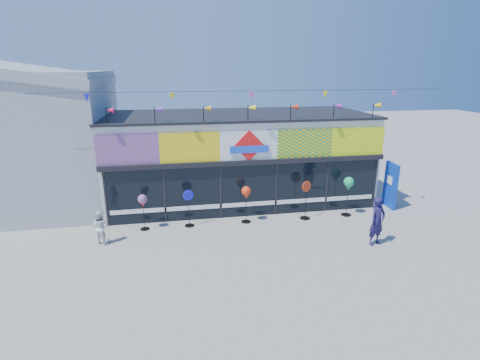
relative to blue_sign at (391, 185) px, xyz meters
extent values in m
plane|color=gray|center=(-6.58, -3.37, -1.04)|extent=(80.00, 80.00, 0.00)
cube|color=silver|center=(-6.58, 2.63, 0.96)|extent=(12.00, 5.00, 4.00)
cube|color=black|center=(-6.58, 0.07, 0.11)|extent=(11.60, 0.12, 2.30)
cube|color=black|center=(-6.58, 0.03, 1.36)|extent=(12.00, 0.30, 0.20)
cube|color=white|center=(-6.58, 0.04, -0.49)|extent=(11.40, 0.10, 0.18)
cube|color=black|center=(-6.58, 2.63, 3.01)|extent=(12.20, 5.20, 0.10)
cube|color=black|center=(-12.38, 0.06, 0.11)|extent=(0.08, 0.14, 2.30)
cube|color=black|center=(-10.08, 0.06, 0.11)|extent=(0.08, 0.14, 2.30)
cube|color=black|center=(-7.78, 0.06, 0.11)|extent=(0.08, 0.14, 2.30)
cube|color=black|center=(-5.38, 0.06, 0.11)|extent=(0.08, 0.14, 2.30)
cube|color=black|center=(-3.08, 0.06, 0.11)|extent=(0.08, 0.14, 2.30)
cube|color=black|center=(-0.78, 0.06, 0.11)|extent=(0.08, 0.14, 2.30)
cube|color=red|center=(-11.38, 0.05, 2.06)|extent=(2.40, 0.08, 1.20)
cube|color=yellow|center=(-8.98, 0.05, 2.06)|extent=(2.40, 0.08, 1.20)
cube|color=white|center=(-6.58, 0.05, 2.06)|extent=(2.40, 0.08, 1.20)
cube|color=yellow|center=(-4.18, 0.05, 2.06)|extent=(2.40, 0.08, 1.20)
cube|color=#E3F714|center=(-1.78, 0.05, 2.06)|extent=(2.40, 0.08, 1.20)
cube|color=red|center=(-6.58, -0.01, 2.06)|extent=(1.27, 0.06, 1.27)
cube|color=blue|center=(-6.58, -0.03, 1.91)|extent=(1.60, 0.05, 0.30)
cube|color=#1BB262|center=(-10.69, 0.11, 0.06)|extent=(0.78, 0.03, 0.78)
cube|color=#FE370D|center=(-9.52, 0.11, 0.14)|extent=(0.92, 0.03, 0.92)
cube|color=#1B2CED|center=(-8.34, 0.11, 0.52)|extent=(0.78, 0.03, 0.78)
cube|color=blue|center=(-7.17, 0.11, -0.05)|extent=(0.92, 0.03, 0.92)
cube|color=#179750|center=(-5.99, 0.11, 0.26)|extent=(0.78, 0.03, 0.78)
cube|color=#F0B10C|center=(-4.82, 0.11, 0.49)|extent=(0.92, 0.03, 0.92)
cube|color=purple|center=(-3.64, 0.11, -0.06)|extent=(0.78, 0.03, 0.78)
cube|color=#1833CF|center=(-2.47, 0.11, 0.17)|extent=(0.92, 0.03, 0.92)
cylinder|color=black|center=(-12.08, 0.28, 3.31)|extent=(0.03, 0.03, 0.70)
cone|color=#DC1447|center=(-11.94, 0.28, 3.56)|extent=(0.30, 0.22, 0.22)
cylinder|color=black|center=(-10.28, 0.28, 3.31)|extent=(0.03, 0.03, 0.70)
cone|color=#6628BA|center=(-10.14, 0.28, 3.56)|extent=(0.30, 0.22, 0.22)
cylinder|color=black|center=(-8.38, 0.28, 3.31)|extent=(0.03, 0.03, 0.70)
cone|color=orange|center=(-8.24, 0.28, 3.56)|extent=(0.30, 0.22, 0.22)
cylinder|color=black|center=(-6.58, 0.28, 3.31)|extent=(0.03, 0.03, 0.70)
cone|color=#FFF515|center=(-6.44, 0.28, 3.56)|extent=(0.30, 0.22, 0.22)
cylinder|color=black|center=(-4.78, 0.28, 3.31)|extent=(0.03, 0.03, 0.70)
cone|color=red|center=(-4.64, 0.28, 3.56)|extent=(0.30, 0.22, 0.22)
cylinder|color=black|center=(-2.88, 0.28, 3.31)|extent=(0.03, 0.03, 0.70)
cone|color=purple|center=(-2.74, 0.28, 3.56)|extent=(0.30, 0.22, 0.22)
cylinder|color=black|center=(-1.08, 0.28, 3.31)|extent=(0.03, 0.03, 0.70)
cone|color=yellow|center=(-0.94, 0.28, 3.56)|extent=(0.30, 0.22, 0.22)
cylinder|color=black|center=(-6.58, -0.37, 4.26)|extent=(16.00, 0.01, 0.01)
cone|color=#1A28E1|center=(-12.58, -0.37, 4.08)|extent=(0.20, 0.20, 0.28)
cone|color=yellow|center=(-9.58, -0.37, 4.08)|extent=(0.20, 0.20, 0.28)
cone|color=#E64CA4|center=(-6.58, -0.37, 4.08)|extent=(0.20, 0.20, 0.28)
cone|color=yellow|center=(-3.58, -0.37, 4.08)|extent=(0.20, 0.20, 0.28)
cone|color=#EE4FB3|center=(-0.58, -0.37, 4.08)|extent=(0.20, 0.20, 0.28)
cube|color=#9D9FA2|center=(-16.58, 3.63, 1.96)|extent=(8.00, 7.00, 6.00)
cube|color=#9D9FA2|center=(-16.58, 3.63, 5.06)|extent=(8.18, 7.20, 1.54)
cube|color=#0A35A4|center=(0.00, 0.00, -0.01)|extent=(0.25, 1.04, 2.06)
cube|color=white|center=(-0.08, 0.00, 0.25)|extent=(0.08, 0.47, 0.36)
cylinder|color=black|center=(-10.91, -0.60, -1.02)|extent=(0.37, 0.37, 0.03)
cylinder|color=black|center=(-10.91, -0.60, -0.41)|extent=(0.02, 0.02, 1.19)
sphere|color=red|center=(-10.91, -0.60, 0.23)|extent=(0.37, 0.37, 0.37)
cone|color=red|center=(-10.91, -0.60, 0.00)|extent=(0.18, 0.18, 0.17)
cylinder|color=black|center=(-9.15, -0.58, -1.02)|extent=(0.39, 0.39, 0.03)
cylinder|color=black|center=(-9.15, -0.58, -0.38)|extent=(0.02, 0.02, 1.26)
cylinder|color=#1A1CE4|center=(-9.15, -0.58, 0.28)|extent=(0.42, 0.17, 0.43)
cylinder|color=black|center=(-6.81, -0.60, -1.02)|extent=(0.39, 0.39, 0.03)
cylinder|color=black|center=(-6.81, -0.60, -0.37)|extent=(0.02, 0.02, 1.28)
sphere|color=red|center=(-6.81, -0.60, 0.32)|extent=(0.39, 0.39, 0.39)
cone|color=red|center=(-6.81, -0.60, 0.07)|extent=(0.20, 0.20, 0.18)
cylinder|color=black|center=(-4.28, -0.67, -1.02)|extent=(0.42, 0.42, 0.03)
cylinder|color=black|center=(-4.28, -0.67, -0.32)|extent=(0.03, 0.03, 1.38)
cylinder|color=red|center=(-4.28, -0.67, 0.39)|extent=(0.44, 0.24, 0.47)
cylinder|color=black|center=(-2.39, -0.64, -1.02)|extent=(0.44, 0.44, 0.03)
cylinder|color=black|center=(-2.39, -0.64, -0.29)|extent=(0.03, 0.03, 1.42)
sphere|color=#179B59|center=(-2.39, -0.64, 0.47)|extent=(0.44, 0.44, 0.44)
cone|color=#179B59|center=(-2.39, -0.64, 0.20)|extent=(0.22, 0.22, 0.20)
imported|color=#1C1542|center=(-2.60, -3.43, -0.14)|extent=(0.76, 0.63, 1.79)
imported|color=white|center=(-12.36, -1.56, -0.40)|extent=(0.71, 0.61, 1.27)
camera|label=1|loc=(-9.63, -14.71, 5.10)|focal=28.00mm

